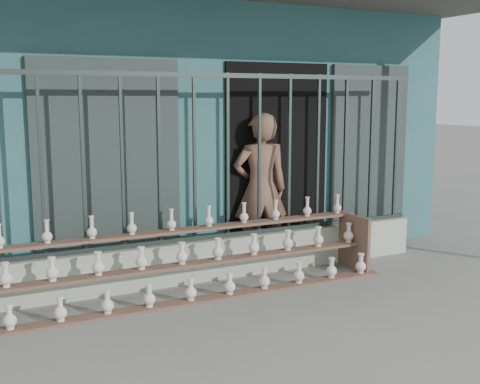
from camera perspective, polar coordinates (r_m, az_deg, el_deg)
name	(u,v)px	position (r m, az deg, el deg)	size (l,w,h in m)	color
ground	(288,313)	(5.75, 4.54, -11.32)	(60.00, 60.00, 0.00)	slate
workshop_building	(145,122)	(9.28, -8.98, 6.61)	(7.40, 6.60, 3.21)	#2E6061
parapet_wall	(228,256)	(6.77, -1.14, -6.13)	(5.00, 0.20, 0.45)	#B0BFA4
security_fence	(228,157)	(6.57, -1.17, 3.38)	(5.00, 0.04, 1.80)	#283330
shelf_rack	(181,262)	(6.10, -5.57, -6.59)	(4.50, 0.68, 0.85)	brown
elderly_woman	(261,189)	(7.17, 1.96, 0.28)	(0.66, 0.43, 1.81)	brown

